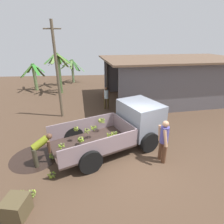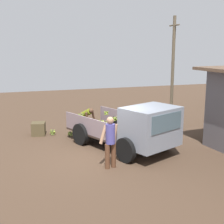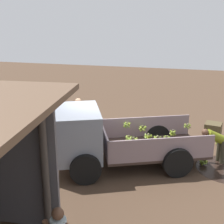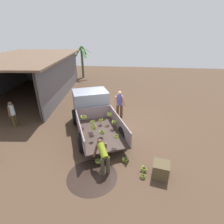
{
  "view_description": "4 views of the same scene",
  "coord_description": "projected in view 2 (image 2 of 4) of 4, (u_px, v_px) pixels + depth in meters",
  "views": [
    {
      "loc": [
        -1.39,
        -5.72,
        4.44
      ],
      "look_at": [
        -0.74,
        1.46,
        1.43
      ],
      "focal_mm": 28.0,
      "sensor_mm": 36.0,
      "label": 1
    },
    {
      "loc": [
        10.36,
        -3.27,
        3.98
      ],
      "look_at": [
        -0.37,
        0.25,
        1.57
      ],
      "focal_mm": 50.0,
      "sensor_mm": 36.0,
      "label": 2
    },
    {
      "loc": [
        -2.69,
        9.53,
        4.51
      ],
      "look_at": [
        -0.2,
        -0.13,
        1.38
      ],
      "focal_mm": 50.0,
      "sensor_mm": 36.0,
      "label": 3
    },
    {
      "loc": [
        -8.79,
        -0.95,
        5.0
      ],
      "look_at": [
        -0.82,
        -0.02,
        1.23
      ],
      "focal_mm": 28.0,
      "sensor_mm": 36.0,
      "label": 4
    }
  ],
  "objects": [
    {
      "name": "banana_bunch_on_ground_3",
      "position": [
        93.0,
        130.0,
        14.55
      ],
      "size": [
        0.27,
        0.26,
        0.21
      ],
      "color": "brown",
      "rests_on": "ground"
    },
    {
      "name": "wooden_crate_0",
      "position": [
        39.0,
        129.0,
        14.12
      ],
      "size": [
        0.7,
        0.7,
        0.59
      ],
      "primitive_type": "cube",
      "rotation": [
        0.0,
        0.0,
        1.37
      ],
      "color": "#4E4129",
      "rests_on": "ground"
    },
    {
      "name": "banana_bunch_on_ground_2",
      "position": [
        53.0,
        131.0,
        14.52
      ],
      "size": [
        0.23,
        0.23,
        0.18
      ],
      "color": "brown",
      "rests_on": "ground"
    },
    {
      "name": "person_foreground_visitor",
      "position": [
        110.0,
        140.0,
        10.19
      ],
      "size": [
        0.39,
        0.7,
        1.74
      ],
      "rotation": [
        0.0,
        0.0,
        3.38
      ],
      "color": "brown",
      "rests_on": "ground"
    },
    {
      "name": "banana_bunch_on_ground_1",
      "position": [
        71.0,
        133.0,
        14.0
      ],
      "size": [
        0.3,
        0.3,
        0.22
      ],
      "color": "brown",
      "rests_on": "ground"
    },
    {
      "name": "mud_patch_0",
      "position": [
        91.0,
        129.0,
        15.28
      ],
      "size": [
        1.91,
        1.91,
        0.01
      ],
      "primitive_type": "cylinder",
      "color": "black",
      "rests_on": "ground"
    },
    {
      "name": "person_worker_loading",
      "position": [
        86.0,
        117.0,
        14.62
      ],
      "size": [
        0.81,
        0.77,
        1.17
      ],
      "rotation": [
        0.0,
        0.0,
        0.5
      ],
      "color": "#3D3829",
      "rests_on": "ground"
    },
    {
      "name": "banana_bunch_on_ground_0",
      "position": [
        53.0,
        132.0,
        14.18
      ],
      "size": [
        0.29,
        0.29,
        0.22
      ],
      "color": "#47402E",
      "rests_on": "ground"
    },
    {
      "name": "ground",
      "position": [
        109.0,
        156.0,
        11.46
      ],
      "size": [
        36.0,
        36.0,
        0.0
      ],
      "primitive_type": "plane",
      "color": "#4A3527"
    },
    {
      "name": "utility_pole",
      "position": [
        173.0,
        70.0,
        15.57
      ],
      "size": [
        0.92,
        0.15,
        5.41
      ],
      "color": "brown",
      "rests_on": "ground"
    },
    {
      "name": "cargo_truck",
      "position": [
        140.0,
        128.0,
        11.56
      ],
      "size": [
        5.07,
        3.64,
        1.85
      ],
      "rotation": [
        0.0,
        0.0,
        0.41
      ],
      "color": "#362823",
      "rests_on": "ground"
    },
    {
      "name": "person_bystander_near_shed",
      "position": [
        224.0,
        119.0,
        13.67
      ],
      "size": [
        0.55,
        0.29,
        1.52
      ],
      "rotation": [
        0.0,
        0.0,
        1.59
      ],
      "color": "#483A1F",
      "rests_on": "ground"
    }
  ]
}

